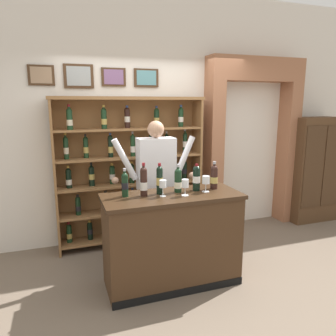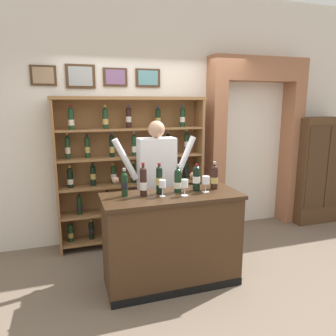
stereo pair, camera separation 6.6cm
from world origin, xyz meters
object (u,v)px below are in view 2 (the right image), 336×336
(tasting_bottle_bianco, at_px, (214,177))
(shopkeeper, at_px, (157,176))
(tasting_bottle_super_tuscan, at_px, (143,181))
(tasting_counter, at_px, (172,239))
(tasting_bottle_vin_santo, at_px, (159,179))
(wine_glass_left, at_px, (162,185))
(tasting_bottle_grappa, at_px, (196,177))
(wine_glass_right, at_px, (206,181))
(tasting_bottle_chianti, at_px, (178,180))
(wine_shelf, at_px, (132,168))
(tasting_bottle_riserva, at_px, (125,184))
(wine_glass_center, at_px, (185,185))
(side_cabinet, at_px, (316,170))

(tasting_bottle_bianco, bearing_deg, shopkeeper, 136.15)
(tasting_bottle_super_tuscan, bearing_deg, tasting_counter, -10.12)
(tasting_bottle_vin_santo, xyz_separation_m, wine_glass_left, (0.00, -0.10, -0.03))
(tasting_bottle_grappa, bearing_deg, tasting_counter, -167.33)
(tasting_bottle_super_tuscan, xyz_separation_m, wine_glass_left, (0.17, -0.08, -0.03))
(tasting_bottle_grappa, relative_size, wine_glass_right, 1.69)
(tasting_bottle_chianti, height_order, tasting_bottle_bianco, tasting_bottle_bianco)
(wine_shelf, relative_size, tasting_bottle_riserva, 6.88)
(wine_shelf, distance_m, tasting_bottle_chianti, 1.14)
(tasting_bottle_riserva, bearing_deg, tasting_bottle_vin_santo, -3.63)
(wine_glass_center, bearing_deg, wine_shelf, 102.82)
(wine_glass_center, height_order, wine_glass_left, wine_glass_center)
(tasting_bottle_super_tuscan, xyz_separation_m, tasting_bottle_bianco, (0.79, 0.02, -0.01))
(tasting_bottle_vin_santo, bearing_deg, wine_glass_right, -9.99)
(wine_shelf, relative_size, tasting_bottle_chianti, 6.67)
(tasting_bottle_bianco, distance_m, wine_glass_right, 0.16)
(tasting_bottle_super_tuscan, bearing_deg, tasting_bottle_bianco, 1.16)
(wine_shelf, distance_m, tasting_bottle_vin_santo, 1.12)
(wine_glass_right, bearing_deg, tasting_bottle_bianco, 31.63)
(wine_glass_right, xyz_separation_m, wine_glass_center, (-0.26, -0.06, -0.00))
(shopkeeper, relative_size, wine_glass_center, 10.09)
(shopkeeper, relative_size, tasting_bottle_riserva, 5.92)
(tasting_bottle_chianti, relative_size, wine_glass_center, 1.76)
(tasting_counter, height_order, tasting_bottle_chianti, tasting_bottle_chianti)
(tasting_bottle_bianco, relative_size, wine_glass_center, 1.78)
(shopkeeper, distance_m, tasting_bottle_super_tuscan, 0.58)
(shopkeeper, xyz_separation_m, tasting_bottle_riserva, (-0.47, -0.47, 0.06))
(tasting_bottle_chianti, bearing_deg, tasting_bottle_super_tuscan, -177.32)
(tasting_counter, relative_size, shopkeeper, 0.84)
(side_cabinet, xyz_separation_m, wine_glass_center, (-2.72, -1.16, 0.26))
(wine_glass_center, relative_size, wine_glass_left, 1.01)
(shopkeeper, xyz_separation_m, wine_glass_center, (0.11, -0.64, 0.04))
(wine_shelf, xyz_separation_m, shopkeeper, (0.18, -0.62, 0.02))
(tasting_counter, bearing_deg, wine_glass_center, -36.08)
(side_cabinet, bearing_deg, tasting_bottle_grappa, -158.24)
(wine_shelf, xyz_separation_m, tasting_bottle_riserva, (-0.29, -1.09, 0.08))
(tasting_bottle_vin_santo, height_order, wine_glass_right, tasting_bottle_vin_santo)
(tasting_bottle_vin_santo, relative_size, tasting_bottle_chianti, 1.08)
(tasting_bottle_super_tuscan, distance_m, wine_glass_right, 0.66)
(tasting_bottle_grappa, height_order, wine_glass_left, tasting_bottle_grappa)
(shopkeeper, bearing_deg, side_cabinet, 10.43)
(wine_shelf, height_order, side_cabinet, wine_shelf)
(side_cabinet, bearing_deg, tasting_counter, -159.16)
(wine_glass_right, height_order, wine_glass_left, wine_glass_right)
(wine_glass_right, xyz_separation_m, wine_glass_left, (-0.48, -0.01, 0.00))
(tasting_counter, distance_m, tasting_bottle_vin_santo, 0.66)
(tasting_bottle_grappa, bearing_deg, tasting_bottle_riserva, 178.39)
(wine_shelf, xyz_separation_m, tasting_bottle_vin_santo, (0.06, -1.11, 0.10))
(tasting_bottle_riserva, height_order, wine_glass_center, tasting_bottle_riserva)
(side_cabinet, distance_m, wine_glass_left, 3.15)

